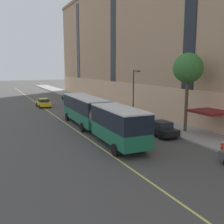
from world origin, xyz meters
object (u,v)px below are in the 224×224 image
Objects in this scene: parked_car_green_0 at (106,110)px; street_tree_mid_block at (188,69)px; city_bus at (96,114)px; parked_car_champagne_2 at (78,100)px; fire_hydrant at (222,145)px; parked_car_black_1 at (160,128)px; taxi_cab at (43,103)px; street_lamp at (134,89)px; parked_car_green_4 at (68,96)px; parked_car_darkgray_6 at (89,104)px.

street_tree_mid_block is (3.41, -13.51, 6.08)m from parked_car_green_0.
city_bus is 23.73m from parked_car_champagne_2.
fire_hydrant is at bearing -55.69° from city_bus.
city_bus is 2.26× the size of street_tree_mid_block.
city_bus is 4.14× the size of parked_car_champagne_2.
parked_car_black_1 is 26.55m from taxi_cab.
street_lamp is at bearing 31.31° from city_bus.
street_lamp reaches higher than parked_car_green_0.
city_bus is at bearing -100.27° from parked_car_green_4.
parked_car_darkgray_6 is at bearing 71.89° from city_bus.
parked_car_green_0 is (5.45, 9.52, -1.28)m from city_bus.
taxi_cab is at bearing 112.15° from street_tree_mid_block.
street_tree_mid_block is (3.50, -20.41, 6.08)m from parked_car_darkgray_6.
street_tree_mid_block is at bearing -75.82° from parked_car_green_0.
street_tree_mid_block is 9.29m from fire_hydrant.
parked_car_black_1 is at bearing -90.09° from parked_car_champagne_2.
parked_car_green_4 is at bearing 89.88° from parked_car_green_0.
parked_car_darkgray_6 reaches higher than fire_hydrant.
parked_car_black_1 is at bearing 104.96° from fire_hydrant.
street_tree_mid_block is at bearing -84.39° from parked_car_green_4.
parked_car_black_1 is at bearing -101.97° from street_lamp.
parked_car_champagne_2 is (0.05, 27.17, 0.00)m from parked_car_black_1.
parked_car_green_4 is 0.52× the size of street_tree_mid_block.
parked_car_green_0 is 0.99× the size of parked_car_green_4.
parked_car_darkgray_6 and taxi_cab have the same top height.
taxi_cab is (-6.96, 11.97, 0.00)m from parked_car_green_0.
parked_car_darkgray_6 is at bearing -90.51° from parked_car_green_4.
parked_car_champagne_2 is (5.53, 23.04, -1.27)m from city_bus.
fire_hydrant is at bearing -74.79° from taxi_cab.
parked_car_green_0 is 13.64m from parked_car_black_1.
city_bus is at bearing 143.02° from parked_car_black_1.
parked_car_green_0 is 0.94× the size of parked_car_champagne_2.
parked_car_green_4 is 0.97× the size of taxi_cab.
parked_car_black_1 is at bearing -36.98° from city_bus.
city_bus reaches higher than taxi_cab.
parked_car_champagne_2 is 33.63m from fire_hydrant.
parked_car_black_1 is 27.17m from parked_car_champagne_2.
parked_car_darkgray_6 is 6.57× the size of fire_hydrant.
parked_car_champagne_2 is 0.97× the size of parked_car_darkgray_6.
parked_car_black_1 is 6.65m from fire_hydrant.
parked_car_black_1 is 0.91× the size of parked_car_darkgray_6.
parked_car_darkgray_6 is 1.06× the size of taxi_cab.
city_bus is at bearing -119.80° from parked_car_green_0.
street_tree_mid_block is (8.86, -4.00, 4.81)m from city_bus.
taxi_cab is at bearing 143.61° from parked_car_darkgray_6.
parked_car_green_4 is at bearing 51.60° from taxi_cab.
parked_car_champagne_2 is 27.91m from street_tree_mid_block.
parked_car_green_0 is 0.91× the size of parked_car_darkgray_6.
street_lamp is (1.77, -18.61, 3.39)m from parked_car_champagne_2.
fire_hydrant is (1.72, -6.42, -0.29)m from parked_car_black_1.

